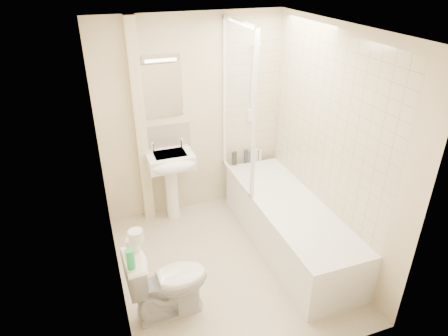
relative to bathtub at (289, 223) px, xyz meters
name	(u,v)px	position (x,y,z in m)	size (l,w,h in m)	color
floor	(228,265)	(-0.75, -0.09, -0.29)	(2.50, 2.50, 0.00)	beige
wall_back	(192,119)	(-0.75, 1.16, 0.91)	(2.20, 0.02, 2.40)	beige
wall_left	(107,185)	(-1.85, -0.09, 0.91)	(0.02, 2.50, 2.40)	beige
wall_right	(331,148)	(0.35, -0.09, 0.91)	(0.02, 2.50, 2.40)	beige
ceiling	(230,29)	(-0.75, -0.09, 2.11)	(2.20, 2.50, 0.02)	white
tile_back	(251,94)	(0.00, 1.14, 1.14)	(0.70, 0.01, 1.75)	beige
tile_right	(328,124)	(0.34, 0.00, 1.14)	(0.01, 2.10, 1.75)	beige
pipe_boxing	(140,128)	(-1.37, 1.10, 0.91)	(0.12, 0.12, 2.40)	beige
splashback	(165,136)	(-1.09, 1.15, 0.74)	(0.60, 0.01, 0.30)	beige
mirror	(162,91)	(-1.09, 1.14, 1.29)	(0.46, 0.01, 0.60)	white
strip_light	(160,58)	(-1.09, 1.12, 1.66)	(0.42, 0.07, 0.07)	silver
bathtub	(289,223)	(0.00, 0.00, 0.00)	(0.70, 2.10, 0.55)	white
shower_screen	(238,107)	(-0.35, 0.70, 1.16)	(0.04, 0.92, 1.80)	white
shower_fixture	(253,86)	(0.00, 1.10, 1.26)	(0.10, 0.16, 0.99)	white
pedestal_sink	(171,169)	(-1.09, 0.92, 0.43)	(0.53, 0.48, 1.02)	white
bottle_black_a	(234,158)	(-0.24, 1.07, 0.35)	(0.07, 0.07, 0.17)	black
bottle_black_b	(246,156)	(-0.08, 1.07, 0.35)	(0.05, 0.05, 0.18)	black
bottle_blue	(249,157)	(-0.04, 1.07, 0.33)	(0.05, 0.05, 0.14)	navy
bottle_cream	(255,155)	(0.05, 1.07, 0.35)	(0.06, 0.06, 0.17)	beige
bottle_white_b	(260,155)	(0.12, 1.07, 0.33)	(0.05, 0.05, 0.15)	silver
toilet	(168,281)	(-1.47, -0.50, 0.07)	(0.72, 0.43, 0.72)	white
toilet_roll_lower	(133,245)	(-1.72, -0.41, 0.49)	(0.12, 0.12, 0.11)	white
toilet_roll_upper	(136,236)	(-1.69, -0.44, 0.59)	(0.12, 0.12, 0.10)	white
green_bottle	(131,259)	(-1.77, -0.63, 0.52)	(0.07, 0.07, 0.17)	#28C05D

